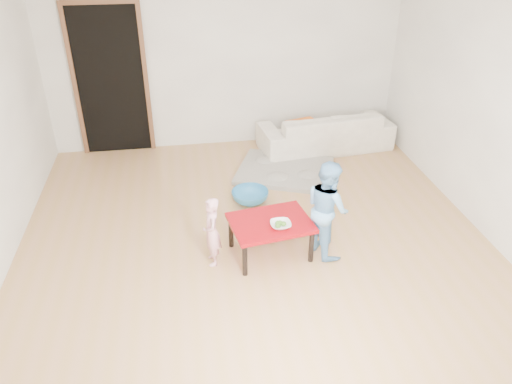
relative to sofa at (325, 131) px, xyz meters
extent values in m
cube|color=tan|center=(-1.39, -2.05, -0.28)|extent=(5.00, 5.00, 0.01)
cube|color=white|center=(-1.39, 0.45, 1.02)|extent=(5.00, 0.02, 2.60)
cube|color=white|center=(1.11, -2.05, 1.02)|extent=(0.02, 5.00, 2.60)
imported|color=white|center=(0.00, 0.00, 0.00)|extent=(1.99, 0.96, 0.56)
cube|color=orange|center=(-0.36, -0.14, 0.14)|extent=(0.51, 0.48, 0.11)
imported|color=white|center=(-1.19, -2.54, 0.14)|extent=(0.20, 0.20, 0.05)
imported|color=#E56887|center=(-1.87, -2.47, 0.09)|extent=(0.19, 0.28, 0.74)
imported|color=#69C2F3|center=(-0.70, -2.45, 0.24)|extent=(0.51, 0.59, 1.03)
imported|color=teal|center=(-1.32, -1.35, -0.21)|extent=(0.45, 0.45, 0.14)
camera|label=1|loc=(-2.08, -6.52, 2.87)|focal=35.00mm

